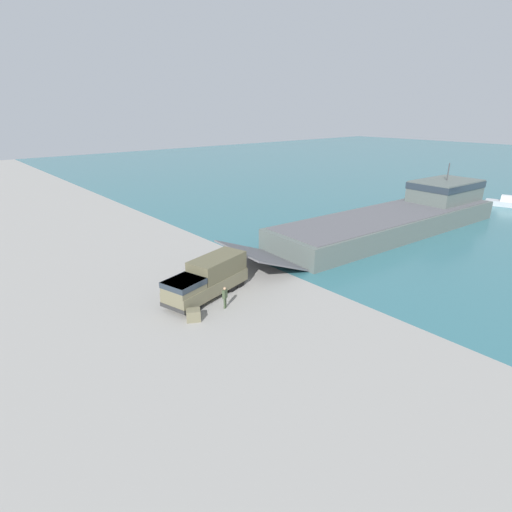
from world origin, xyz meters
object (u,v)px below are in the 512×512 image
military_truck (208,278)px  moored_boat_c (512,203)px  soldier_on_ramp (225,296)px  cargo_crate (193,315)px  landing_craft (403,214)px

military_truck → moored_boat_c: size_ratio=1.08×
soldier_on_ramp → cargo_crate: 3.01m
moored_boat_c → soldier_on_ramp: bearing=-16.3°
landing_craft → cargo_crate: 34.13m
military_truck → soldier_on_ramp: 2.79m
soldier_on_ramp → cargo_crate: soldier_on_ramp is taller
soldier_on_ramp → cargo_crate: (0.05, -2.95, -0.62)m
military_truck → soldier_on_ramp: military_truck is taller
landing_craft → moored_boat_c: 25.30m
landing_craft → moored_boat_c: bearing=83.1°
military_truck → moored_boat_c: bearing=160.6°
landing_craft → soldier_on_ramp: bearing=-80.5°
moored_boat_c → cargo_crate: moored_boat_c is taller
military_truck → moored_boat_c: military_truck is taller
military_truck → cargo_crate: 4.39m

